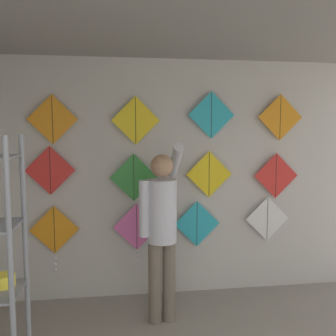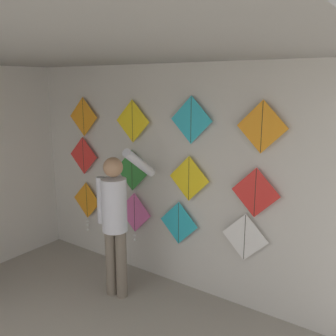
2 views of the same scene
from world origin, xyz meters
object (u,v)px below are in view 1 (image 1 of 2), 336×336
(kite_1, at_px, (137,229))
(kite_4, at_px, (50,170))
(kite_0, at_px, (54,233))
(kite_3, at_px, (267,219))
(kite_7, at_px, (276,176))
(shopkeeper, at_px, (162,223))
(kite_8, at_px, (52,119))
(kite_10, at_px, (211,115))
(kite_11, at_px, (280,117))
(kite_5, at_px, (134,178))
(kite_6, at_px, (209,174))
(kite_2, at_px, (197,224))
(kite_9, at_px, (136,120))

(kite_1, xyz_separation_m, kite_4, (-0.96, 0.00, 0.70))
(kite_0, height_order, kite_3, kite_3)
(kite_3, distance_m, kite_7, 0.54)
(shopkeeper, xyz_separation_m, kite_1, (-0.22, 0.60, -0.22))
(shopkeeper, relative_size, kite_4, 3.35)
(shopkeeper, xyz_separation_m, kite_0, (-1.16, 0.60, -0.23))
(shopkeeper, bearing_deg, kite_8, 142.51)
(kite_10, relative_size, kite_11, 1.00)
(kite_5, relative_size, kite_6, 1.00)
(kite_5, relative_size, kite_11, 1.00)
(kite_4, distance_m, kite_11, 2.76)
(shopkeeper, relative_size, kite_10, 3.35)
(shopkeeper, height_order, kite_2, shopkeeper)
(kite_0, distance_m, kite_4, 0.72)
(kite_0, height_order, kite_2, kite_2)
(kite_2, relative_size, kite_8, 1.00)
(kite_9, height_order, kite_10, kite_10)
(kite_0, relative_size, kite_2, 1.38)
(kite_2, bearing_deg, kite_10, 0.00)
(kite_11, bearing_deg, kite_4, 180.00)
(kite_9, bearing_deg, kite_10, 0.00)
(kite_2, relative_size, kite_6, 1.00)
(shopkeeper, relative_size, kite_9, 3.35)
(kite_6, bearing_deg, kite_4, 180.00)
(kite_5, bearing_deg, kite_9, 0.00)
(kite_3, relative_size, kite_9, 1.00)
(kite_3, bearing_deg, kite_6, 180.00)
(kite_8, bearing_deg, kite_0, -176.72)
(kite_5, bearing_deg, kite_3, 0.00)
(kite_6, bearing_deg, kite_5, 180.00)
(kite_3, bearing_deg, kite_7, 0.00)
(shopkeeper, height_order, kite_1, shopkeeper)
(kite_4, xyz_separation_m, kite_7, (2.66, 0.00, -0.11))
(kite_9, bearing_deg, kite_7, 0.00)
(kite_0, xyz_separation_m, kite_8, (0.02, 0.00, 1.29))
(shopkeeper, xyz_separation_m, kite_11, (1.52, 0.61, 1.09))
(kite_8, height_order, kite_10, kite_10)
(kite_3, xyz_separation_m, kite_4, (-2.57, 0.00, 0.64))
(kite_3, bearing_deg, kite_1, -179.98)
(kite_8, xyz_separation_m, kite_10, (1.80, 0.00, 0.06))
(kite_10, xyz_separation_m, kite_11, (0.85, 0.00, -0.02))
(kite_0, distance_m, kite_2, 1.66)
(kite_4, distance_m, kite_6, 1.83)
(kite_6, xyz_separation_m, kite_9, (-0.87, 0.00, 0.63))
(kite_4, relative_size, kite_8, 1.00)
(kite_11, bearing_deg, kite_2, 180.00)
(kite_3, xyz_separation_m, kite_6, (-0.74, 0.00, 0.56))
(kite_9, bearing_deg, shopkeeper, -69.85)
(kite_5, relative_size, kite_10, 1.00)
(shopkeeper, xyz_separation_m, kite_2, (0.50, 0.61, -0.18))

